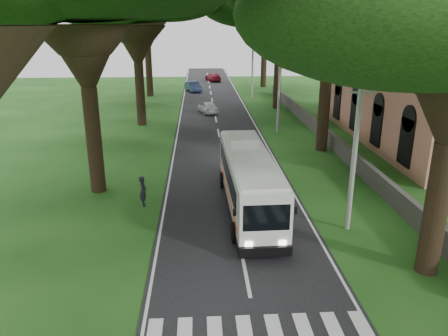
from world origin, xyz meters
The scene contains 13 objects.
ground centered at (0.00, 0.00, 0.00)m, with size 140.00×140.00×0.00m, color #1C4C15.
road centered at (0.00, 25.00, 0.01)m, with size 8.00×120.00×0.04m, color black.
property_wall centered at (9.00, 24.00, 0.60)m, with size 0.35×50.00×1.20m, color #383533.
church centered at (17.86, 21.55, 4.91)m, with size 14.00×24.00×11.60m.
pole_near centered at (5.50, 6.00, 4.18)m, with size 1.60×0.24×8.00m.
pole_mid centered at (5.50, 26.00, 4.18)m, with size 1.60×0.24×8.00m.
pole_far centered at (5.50, 46.00, 4.18)m, with size 1.60×0.24×8.00m.
tree_r_far centered at (8.50, 56.00, 12.69)m, with size 13.77×13.77×15.79m.
coach_bus centered at (0.83, 8.65, 1.73)m, with size 2.77×10.98×3.22m.
distant_car_a centered at (-0.80, 35.34, 0.69)m, with size 1.56×3.87×1.32m, color #B7B7BC.
distant_car_b centered at (-2.55, 51.51, 0.75)m, with size 1.52×4.35×1.43m, color navy.
distant_car_c centered at (0.80, 63.24, 0.72)m, with size 1.92×4.73×1.37m, color maroon.
pedestrian centered at (-4.97, 9.53, 0.86)m, with size 0.63×0.41×1.73m, color black.
Camera 1 is at (-1.80, -13.30, 9.83)m, focal length 35.00 mm.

